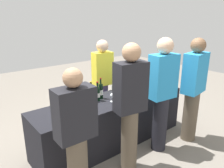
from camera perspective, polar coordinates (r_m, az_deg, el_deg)
The scene contains 19 objects.
ground_plane at distance 3.89m, azimuth 0.00°, elevation -14.52°, with size 12.00×12.00×0.00m, color slate.
tasting_table at distance 3.70m, azimuth 0.00°, elevation -9.44°, with size 2.63×0.71×0.77m, color black.
wine_bottle_0 at distance 3.31m, azimuth -10.21°, elevation -3.58°, with size 0.08×0.08×0.31m.
wine_bottle_1 at distance 3.36m, azimuth -6.94°, elevation -2.94°, with size 0.07×0.07×0.33m.
wine_bottle_2 at distance 3.41m, azimuth -5.44°, elevation -2.65°, with size 0.08×0.08×0.32m.
wine_bottle_3 at distance 3.44m, azimuth -3.76°, elevation -2.56°, with size 0.08×0.08×0.31m.
wine_bottle_4 at distance 3.52m, azimuth -2.91°, elevation -1.85°, with size 0.07×0.07×0.34m.
wine_bottle_5 at distance 3.91m, azimuth 3.61°, elevation -0.06°, with size 0.07×0.07×0.30m.
wine_bottle_6 at distance 4.16m, azimuth 9.47°, elevation 0.88°, with size 0.07×0.07×0.32m.
wine_glass_0 at distance 3.09m, azimuth -6.72°, elevation -5.24°, with size 0.07×0.07×0.14m.
wine_glass_1 at distance 3.40m, azimuth 0.11°, elevation -3.07°, with size 0.07×0.07×0.14m.
wine_glass_2 at distance 3.58m, azimuth 4.08°, elevation -2.05°, with size 0.07×0.07×0.13m.
wine_glass_3 at distance 3.97m, azimuth 11.36°, elevation -0.14°, with size 0.07×0.07×0.15m.
server_pouring at distance 4.11m, azimuth -2.41°, elevation 1.11°, with size 0.38×0.23×1.64m.
guest_0 at distance 2.50m, azimuth -9.32°, elevation -12.33°, with size 0.44×0.25×1.56m.
guest_1 at distance 2.87m, azimuth 4.71°, elevation -5.28°, with size 0.44×0.29×1.75m.
guest_2 at distance 3.36m, azimuth 12.79°, elevation -2.02°, with size 0.44×0.27×1.77m.
guest_3 at distance 3.80m, azimuth 20.26°, elevation -0.88°, with size 0.47×0.30×1.73m.
menu_board at distance 5.08m, azimuth 2.71°, elevation -1.99°, with size 0.63×0.03×0.73m, color white.
Camera 1 is at (-2.05, -2.57, 2.07)m, focal length 35.39 mm.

